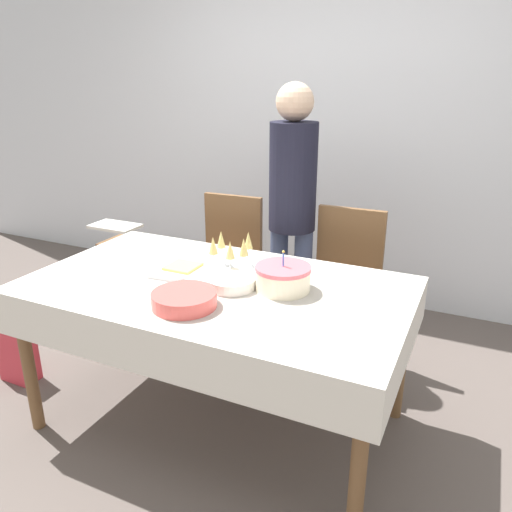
{
  "coord_description": "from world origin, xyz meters",
  "views": [
    {
      "loc": [
        1.07,
        -1.84,
        1.67
      ],
      "look_at": [
        0.15,
        0.12,
        0.88
      ],
      "focal_mm": 35.0,
      "sensor_mm": 36.0,
      "label": 1
    }
  ],
  "objects_px": {
    "dining_chair_far_left": "(227,263)",
    "plate_stack_dessert": "(231,282)",
    "champagne_tray": "(231,255)",
    "plate_stack_main": "(185,299)",
    "high_chair": "(125,253)",
    "dining_chair_far_right": "(343,283)",
    "person_standing": "(292,197)",
    "gift_bag": "(17,353)",
    "birthday_cake": "(283,278)"
  },
  "relations": [
    {
      "from": "dining_chair_far_left",
      "to": "dining_chair_far_right",
      "type": "bearing_deg",
      "value": 0.0
    },
    {
      "from": "champagne_tray",
      "to": "person_standing",
      "type": "distance_m",
      "value": 0.71
    },
    {
      "from": "dining_chair_far_left",
      "to": "dining_chair_far_right",
      "type": "distance_m",
      "value": 0.78
    },
    {
      "from": "birthday_cake",
      "to": "gift_bag",
      "type": "bearing_deg",
      "value": -171.33
    },
    {
      "from": "dining_chair_far_right",
      "to": "plate_stack_dessert",
      "type": "bearing_deg",
      "value": -110.35
    },
    {
      "from": "champagne_tray",
      "to": "plate_stack_main",
      "type": "xyz_separation_m",
      "value": [
        0.01,
        -0.44,
        -0.05
      ]
    },
    {
      "from": "plate_stack_main",
      "to": "high_chair",
      "type": "height_order",
      "value": "plate_stack_main"
    },
    {
      "from": "plate_stack_dessert",
      "to": "gift_bag",
      "type": "relative_size",
      "value": 0.68
    },
    {
      "from": "dining_chair_far_right",
      "to": "champagne_tray",
      "type": "bearing_deg",
      "value": -121.61
    },
    {
      "from": "dining_chair_far_right",
      "to": "person_standing",
      "type": "bearing_deg",
      "value": 172.44
    },
    {
      "from": "dining_chair_far_left",
      "to": "plate_stack_dessert",
      "type": "xyz_separation_m",
      "value": [
        0.48,
        -0.83,
        0.27
      ]
    },
    {
      "from": "dining_chair_far_left",
      "to": "gift_bag",
      "type": "xyz_separation_m",
      "value": [
        -0.84,
        -0.99,
        -0.35
      ]
    },
    {
      "from": "dining_chair_far_right",
      "to": "plate_stack_main",
      "type": "distance_m",
      "value": 1.19
    },
    {
      "from": "dining_chair_far_right",
      "to": "plate_stack_main",
      "type": "xyz_separation_m",
      "value": [
        -0.39,
        -1.09,
        0.28
      ]
    },
    {
      "from": "dining_chair_far_right",
      "to": "person_standing",
      "type": "height_order",
      "value": "person_standing"
    },
    {
      "from": "champagne_tray",
      "to": "person_standing",
      "type": "bearing_deg",
      "value": 86.26
    },
    {
      "from": "plate_stack_dessert",
      "to": "gift_bag",
      "type": "bearing_deg",
      "value": -172.97
    },
    {
      "from": "gift_bag",
      "to": "high_chair",
      "type": "bearing_deg",
      "value": 87.8
    },
    {
      "from": "dining_chair_far_left",
      "to": "plate_stack_dessert",
      "type": "distance_m",
      "value": 0.99
    },
    {
      "from": "plate_stack_main",
      "to": "champagne_tray",
      "type": "bearing_deg",
      "value": 91.67
    },
    {
      "from": "birthday_cake",
      "to": "high_chair",
      "type": "bearing_deg",
      "value": 154.41
    },
    {
      "from": "champagne_tray",
      "to": "high_chair",
      "type": "bearing_deg",
      "value": 152.68
    },
    {
      "from": "gift_bag",
      "to": "plate_stack_main",
      "type": "bearing_deg",
      "value": -4.59
    },
    {
      "from": "dining_chair_far_left",
      "to": "dining_chair_far_right",
      "type": "height_order",
      "value": "same"
    },
    {
      "from": "champagne_tray",
      "to": "plate_stack_dessert",
      "type": "height_order",
      "value": "champagne_tray"
    },
    {
      "from": "plate_stack_dessert",
      "to": "person_standing",
      "type": "distance_m",
      "value": 0.9
    },
    {
      "from": "plate_stack_dessert",
      "to": "person_standing",
      "type": "xyz_separation_m",
      "value": [
        -0.05,
        0.87,
        0.2
      ]
    },
    {
      "from": "gift_bag",
      "to": "plate_stack_dessert",
      "type": "bearing_deg",
      "value": 7.03
    },
    {
      "from": "person_standing",
      "to": "gift_bag",
      "type": "height_order",
      "value": "person_standing"
    },
    {
      "from": "dining_chair_far_right",
      "to": "person_standing",
      "type": "distance_m",
      "value": 0.59
    },
    {
      "from": "plate_stack_main",
      "to": "gift_bag",
      "type": "relative_size",
      "value": 0.8
    },
    {
      "from": "dining_chair_far_right",
      "to": "plate_stack_dessert",
      "type": "relative_size",
      "value": 4.12
    },
    {
      "from": "person_standing",
      "to": "gift_bag",
      "type": "relative_size",
      "value": 4.85
    },
    {
      "from": "dining_chair_far_right",
      "to": "birthday_cake",
      "type": "bearing_deg",
      "value": -96.24
    },
    {
      "from": "dining_chair_far_left",
      "to": "birthday_cake",
      "type": "relative_size",
      "value": 3.79
    },
    {
      "from": "person_standing",
      "to": "gift_bag",
      "type": "bearing_deg",
      "value": -140.81
    },
    {
      "from": "champagne_tray",
      "to": "plate_stack_main",
      "type": "height_order",
      "value": "champagne_tray"
    },
    {
      "from": "person_standing",
      "to": "high_chair",
      "type": "xyz_separation_m",
      "value": [
        -1.23,
        -0.08,
        -0.51
      ]
    },
    {
      "from": "champagne_tray",
      "to": "gift_bag",
      "type": "height_order",
      "value": "champagne_tray"
    },
    {
      "from": "dining_chair_far_right",
      "to": "plate_stack_dessert",
      "type": "distance_m",
      "value": 0.92
    },
    {
      "from": "person_standing",
      "to": "high_chair",
      "type": "distance_m",
      "value": 1.34
    },
    {
      "from": "plate_stack_dessert",
      "to": "person_standing",
      "type": "bearing_deg",
      "value": 93.05
    },
    {
      "from": "plate_stack_dessert",
      "to": "plate_stack_main",
      "type": "bearing_deg",
      "value": -106.82
    },
    {
      "from": "dining_chair_far_left",
      "to": "champagne_tray",
      "type": "distance_m",
      "value": 0.82
    },
    {
      "from": "person_standing",
      "to": "plate_stack_dessert",
      "type": "bearing_deg",
      "value": -86.95
    },
    {
      "from": "dining_chair_far_right",
      "to": "champagne_tray",
      "type": "height_order",
      "value": "dining_chair_far_right"
    },
    {
      "from": "birthday_cake",
      "to": "plate_stack_main",
      "type": "bearing_deg",
      "value": -132.22
    },
    {
      "from": "dining_chair_far_right",
      "to": "champagne_tray",
      "type": "distance_m",
      "value": 0.83
    },
    {
      "from": "champagne_tray",
      "to": "plate_stack_dessert",
      "type": "distance_m",
      "value": 0.21
    },
    {
      "from": "high_chair",
      "to": "champagne_tray",
      "type": "bearing_deg",
      "value": -27.32
    }
  ]
}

